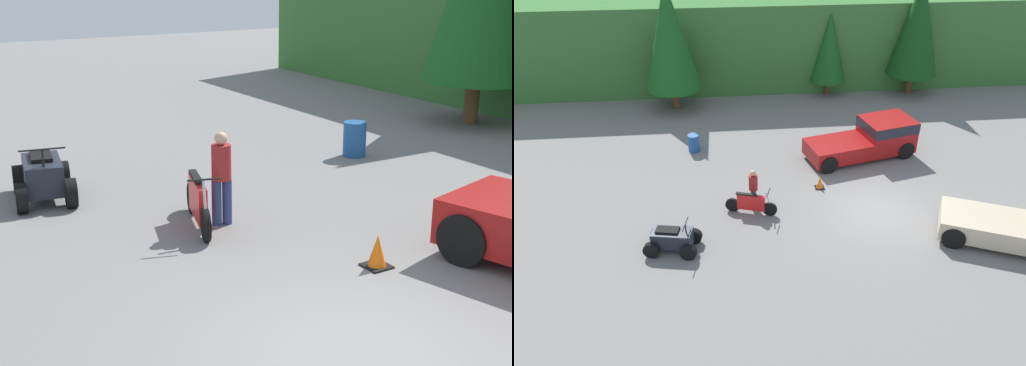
# 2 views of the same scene
# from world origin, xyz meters

# --- Properties ---
(ground_plane) EXTENTS (80.00, 80.00, 0.00)m
(ground_plane) POSITION_xyz_m (0.00, 0.00, 0.00)
(ground_plane) COLOR slate
(hillside_backdrop) EXTENTS (44.00, 6.00, 5.40)m
(hillside_backdrop) POSITION_xyz_m (0.00, 16.00, 2.70)
(hillside_backdrop) COLOR #387033
(hillside_backdrop) RESTS_ON ground_plane
(tree_left) EXTENTS (3.19, 3.19, 7.25)m
(tree_left) POSITION_xyz_m (-8.83, 11.50, 4.26)
(tree_left) COLOR brown
(tree_left) RESTS_ON ground_plane
(tree_mid_left) EXTENTS (2.18, 2.18, 4.96)m
(tree_mid_left) POSITION_xyz_m (0.47, 12.91, 2.91)
(tree_mid_left) COLOR brown
(tree_mid_left) RESTS_ON ground_plane
(tree_mid_right) EXTENTS (3.12, 3.12, 7.09)m
(tree_mid_right) POSITION_xyz_m (5.64, 12.59, 4.17)
(tree_mid_right) COLOR brown
(tree_mid_right) RESTS_ON ground_plane
(pickup_truck_red) EXTENTS (5.59, 3.21, 1.80)m
(pickup_truck_red) POSITION_xyz_m (1.02, 4.79, 0.95)
(pickup_truck_red) COLOR maroon
(pickup_truck_red) RESTS_ON ground_plane
(dirt_bike) EXTENTS (2.11, 0.87, 1.14)m
(dirt_bike) POSITION_xyz_m (-5.14, 0.38, 0.47)
(dirt_bike) COLOR black
(dirt_bike) RESTS_ON ground_plane
(quad_atv) EXTENTS (2.16, 1.51, 1.23)m
(quad_atv) POSITION_xyz_m (-8.18, -1.66, 0.48)
(quad_atv) COLOR black
(quad_atv) RESTS_ON ground_plane
(rider_person) EXTENTS (0.45, 0.45, 1.78)m
(rider_person) POSITION_xyz_m (-5.01, 0.81, 0.96)
(rider_person) COLOR navy
(rider_person) RESTS_ON ground_plane
(traffic_cone) EXTENTS (0.42, 0.42, 0.55)m
(traffic_cone) POSITION_xyz_m (-1.98, 2.01, 0.25)
(traffic_cone) COLOR black
(traffic_cone) RESTS_ON ground_plane
(steel_barrel) EXTENTS (0.58, 0.58, 0.88)m
(steel_barrel) POSITION_xyz_m (-7.64, 6.05, 0.44)
(steel_barrel) COLOR #1E5193
(steel_barrel) RESTS_ON ground_plane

